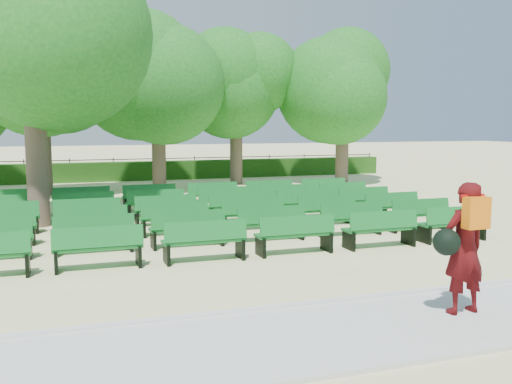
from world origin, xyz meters
The scene contains 9 objects.
ground centered at (0.00, 0.00, 0.00)m, with size 120.00×120.00×0.00m, color beige.
paving centered at (0.00, -7.40, 0.03)m, with size 30.00×2.20×0.06m, color silver.
curb centered at (0.00, -6.25, 0.05)m, with size 30.00×0.12×0.10m, color silver.
hedge centered at (0.00, 14.00, 0.45)m, with size 26.00×0.70×0.90m, color #204D13.
fence centered at (0.00, 14.40, 0.00)m, with size 26.00×0.10×1.02m, color black, non-canonical shape.
tree_line centered at (0.00, 10.00, 0.00)m, with size 21.80×6.80×7.04m, color #227120, non-canonical shape.
bench_array centered at (0.22, 0.67, 0.09)m, with size 1.67×0.60×1.04m.
tree_among centered at (-3.97, 2.33, 4.93)m, with size 4.92×4.92×7.18m.
person centered at (1.89, -7.31, 1.02)m, with size 0.89×0.54×1.86m.
Camera 1 is at (-3.36, -13.73, 2.72)m, focal length 40.00 mm.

